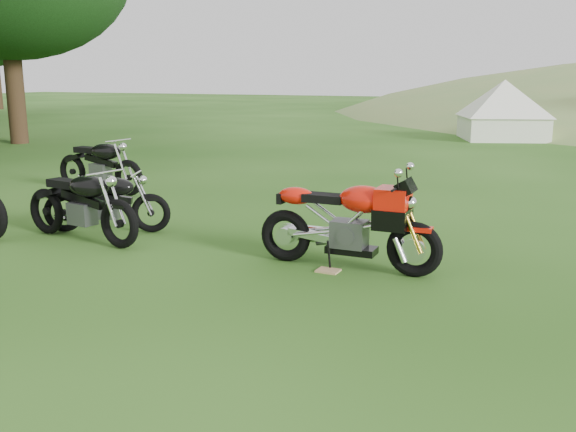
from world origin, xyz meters
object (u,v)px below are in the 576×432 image
at_px(sport_motorcycle, 348,216).
at_px(tent_left, 503,106).
at_px(vintage_moto_c, 106,201).
at_px(vintage_moto_d, 99,164).
at_px(vintage_moto_a, 80,203).
at_px(plywood_board, 328,271).

bearing_deg(sport_motorcycle, tent_left, 89.66).
xyz_separation_m(vintage_moto_c, vintage_moto_d, (-2.18, 2.51, 0.09)).
bearing_deg(tent_left, vintage_moto_a, -121.80).
relative_size(vintage_moto_a, vintage_moto_c, 1.15).
height_order(plywood_board, tent_left, tent_left).
bearing_deg(vintage_moto_a, sport_motorcycle, 12.41).
bearing_deg(vintage_moto_c, plywood_board, -30.05).
distance_m(sport_motorcycle, vintage_moto_c, 3.66).
xyz_separation_m(sport_motorcycle, vintage_moto_d, (-5.83, 2.81, -0.07)).
height_order(sport_motorcycle, vintage_moto_d, sport_motorcycle).
distance_m(sport_motorcycle, tent_left, 16.47).
relative_size(vintage_moto_c, tent_left, 0.67).
height_order(vintage_moto_a, vintage_moto_c, vintage_moto_a).
xyz_separation_m(sport_motorcycle, vintage_moto_c, (-3.65, 0.30, -0.16)).
bearing_deg(plywood_board, vintage_moto_c, 171.83).
distance_m(plywood_board, vintage_moto_d, 6.45).
height_order(vintage_moto_c, vintage_moto_d, vintage_moto_d).
height_order(sport_motorcycle, tent_left, tent_left).
height_order(plywood_board, vintage_moto_a, vintage_moto_a).
distance_m(vintage_moto_c, tent_left, 16.62).
bearing_deg(vintage_moto_c, tent_left, 54.88).
bearing_deg(sport_motorcycle, vintage_moto_c, 175.57).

